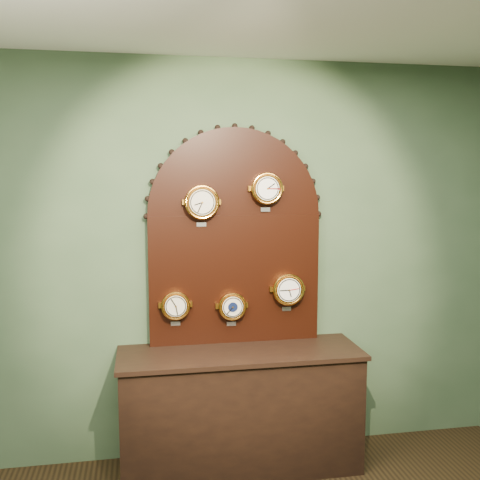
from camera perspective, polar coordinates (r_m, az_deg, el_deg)
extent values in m
plane|color=#3E553A|center=(3.86, -0.66, -2.21)|extent=(4.00, 0.00, 4.00)
cube|color=black|center=(3.90, 0.06, -17.53)|extent=(1.60, 0.50, 0.80)
cube|color=black|center=(3.84, -0.53, -4.10)|extent=(1.20, 0.06, 0.90)
cylinder|color=black|center=(3.78, -0.54, 2.62)|extent=(1.20, 0.06, 1.20)
cylinder|color=orange|center=(3.68, -4.03, 3.98)|extent=(0.22, 0.08, 0.22)
torus|color=orange|center=(3.65, -3.98, 3.95)|extent=(0.23, 0.02, 0.23)
cylinder|color=beige|center=(3.64, -3.97, 3.95)|extent=(0.17, 0.01, 0.17)
cube|color=#B0B0B7|center=(3.71, -4.05, 1.64)|extent=(0.06, 0.01, 0.03)
cylinder|color=orange|center=(3.75, 2.77, 5.41)|extent=(0.20, 0.08, 0.20)
torus|color=orange|center=(3.72, 2.88, 5.40)|extent=(0.22, 0.02, 0.22)
cylinder|color=white|center=(3.71, 2.90, 5.40)|extent=(0.16, 0.01, 0.16)
cube|color=#B0B0B7|center=(3.78, 2.67, 3.21)|extent=(0.07, 0.01, 0.03)
cylinder|color=orange|center=(3.77, -6.77, -6.76)|extent=(0.18, 0.08, 0.18)
torus|color=orange|center=(3.73, -6.74, -6.88)|extent=(0.20, 0.02, 0.20)
cylinder|color=beige|center=(3.73, -6.73, -6.90)|extent=(0.15, 0.01, 0.15)
cube|color=#B0B0B7|center=(3.82, -6.76, -8.67)|extent=(0.07, 0.01, 0.03)
cylinder|color=orange|center=(3.81, -0.86, -6.89)|extent=(0.18, 0.08, 0.18)
torus|color=orange|center=(3.78, -0.78, -7.00)|extent=(0.20, 0.02, 0.20)
cylinder|color=beige|center=(3.78, -0.76, -7.03)|extent=(0.14, 0.01, 0.14)
cube|color=#B0B0B7|center=(3.87, -0.91, -8.75)|extent=(0.07, 0.01, 0.03)
cylinder|color=#0C1435|center=(3.77, -0.75, -7.04)|extent=(0.07, 0.00, 0.07)
cylinder|color=orange|center=(3.87, 5.01, -5.11)|extent=(0.21, 0.08, 0.21)
torus|color=orange|center=(3.84, 5.13, -5.21)|extent=(0.23, 0.02, 0.23)
cylinder|color=white|center=(3.84, 5.16, -5.23)|extent=(0.17, 0.01, 0.17)
cube|color=#B0B0B7|center=(3.93, 4.89, -7.18)|extent=(0.06, 0.01, 0.03)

